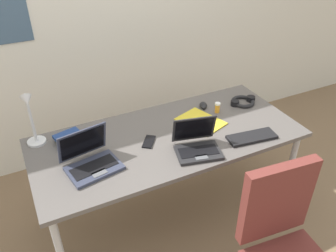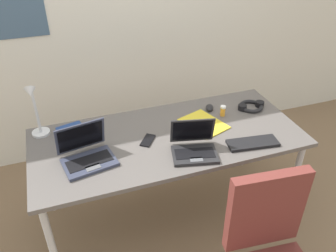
# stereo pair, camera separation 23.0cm
# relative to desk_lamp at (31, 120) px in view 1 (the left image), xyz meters

# --- Properties ---
(ground_plane) EXTENTS (12.00, 12.00, 0.00)m
(ground_plane) POSITION_rel_desk_lamp_xyz_m (0.80, -0.28, -0.94)
(ground_plane) COLOR #7A6047
(wall_back) EXTENTS (6.00, 0.13, 2.60)m
(wall_back) POSITION_rel_desk_lamp_xyz_m (0.80, 0.82, 0.36)
(wall_back) COLOR silver
(wall_back) RESTS_ON ground_plane
(desk) EXTENTS (1.80, 0.80, 0.74)m
(desk) POSITION_rel_desk_lamp_xyz_m (0.80, -0.28, -0.25)
(desk) COLOR #595451
(desk) RESTS_ON ground_plane
(desk_lamp) EXTENTS (0.12, 0.18, 0.40)m
(desk_lamp) POSITION_rel_desk_lamp_xyz_m (0.00, 0.00, 0.00)
(desk_lamp) COLOR silver
(desk_lamp) RESTS_ON desk
(laptop_near_mouse) EXTENTS (0.35, 0.31, 0.22)m
(laptop_near_mouse) POSITION_rel_desk_lamp_xyz_m (0.25, -0.35, -0.15)
(laptop_near_mouse) COLOR #33384C
(laptop_near_mouse) RESTS_ON desk
(laptop_front_left) EXTENTS (0.32, 0.29, 0.21)m
(laptop_front_left) POSITION_rel_desk_lamp_xyz_m (0.89, -0.50, -0.15)
(laptop_front_left) COLOR #232326
(laptop_front_left) RESTS_ON desk
(external_keyboard) EXTENTS (0.34, 0.16, 0.02)m
(external_keyboard) POSITION_rel_desk_lamp_xyz_m (1.29, -0.55, -0.19)
(external_keyboard) COLOR black
(external_keyboard) RESTS_ON desk
(computer_mouse) EXTENTS (0.09, 0.11, 0.03)m
(computer_mouse) POSITION_rel_desk_lamp_xyz_m (1.21, -0.05, -0.18)
(computer_mouse) COLOR black
(computer_mouse) RESTS_ON desk
(cell_phone) EXTENTS (0.13, 0.15, 0.01)m
(cell_phone) POSITION_rel_desk_lamp_xyz_m (0.66, -0.29, -0.19)
(cell_phone) COLOR black
(cell_phone) RESTS_ON desk
(headphones) EXTENTS (0.21, 0.18, 0.04)m
(headphones) POSITION_rel_desk_lamp_xyz_m (1.51, -0.14, -0.18)
(headphones) COLOR black
(headphones) RESTS_ON desk
(pill_bottle) EXTENTS (0.04, 0.04, 0.08)m
(pill_bottle) POSITION_rel_desk_lamp_xyz_m (1.26, -0.16, -0.16)
(pill_bottle) COLOR gold
(pill_bottle) RESTS_ON desk
(book_stack) EXTENTS (0.20, 0.19, 0.05)m
(book_stack) POSITION_rel_desk_lamp_xyz_m (0.20, -0.05, -0.17)
(book_stack) COLOR #336638
(book_stack) RESTS_ON desk
(paper_folder_near_lamp) EXTENTS (0.32, 0.37, 0.01)m
(paper_folder_near_lamp) POSITION_rel_desk_lamp_xyz_m (1.09, -0.22, -0.19)
(paper_folder_near_lamp) COLOR gold
(paper_folder_near_lamp) RESTS_ON desk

